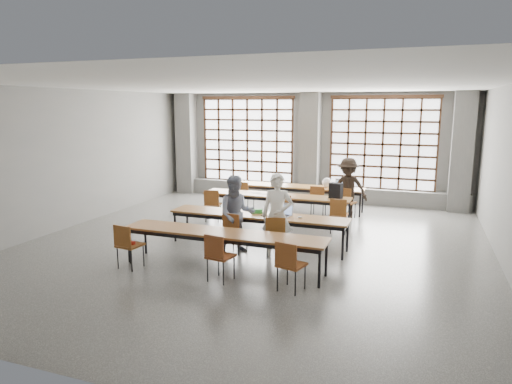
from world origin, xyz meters
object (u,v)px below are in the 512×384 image
chair_mid_left (212,202)px  backpack (336,191)px  chair_mid_right (339,212)px  desk_row_d (223,235)px  desk_row_a (296,188)px  chair_back_left (245,193)px  chair_near_left (127,242)px  chair_front_left (234,229)px  chair_near_right (289,261)px  laptop_front (284,212)px  student_back (348,188)px  mouse (300,217)px  chair_near_mid (218,253)px  green_box (257,211)px  chair_mid_centre (284,208)px  desk_row_c (258,217)px  chair_front_right (276,233)px  student_female (237,214)px  chair_back_mid (318,198)px  plastic_bag (327,182)px  phone (264,216)px  student_male (277,215)px  red_pouch (130,243)px  chair_back_right (346,200)px  laptop_back (342,186)px  desk_row_b (276,197)px

chair_mid_left → backpack: (3.18, 0.68, 0.39)m
chair_mid_right → desk_row_d: bearing=-116.7°
desk_row_a → chair_back_left: (-1.41, -0.63, -0.13)m
desk_row_a → chair_near_left: (-1.68, -6.02, -0.13)m
chair_front_left → chair_near_right: same height
chair_front_left → laptop_front: laptop_front is taller
student_back → mouse: (-0.49, -3.33, -0.09)m
chair_near_right → student_back: bearing=89.0°
student_back → mouse: student_back is taller
chair_near_left → chair_near_mid: same height
chair_near_right → green_box: bearing=121.5°
chair_mid_centre → desk_row_c: bearing=-93.3°
desk_row_c → chair_front_right: size_ratio=4.55×
mouse → desk_row_a: bearing=106.1°
chair_mid_centre → chair_near_left: 4.32m
chair_front_left → student_female: (0.01, 0.13, 0.29)m
chair_back_mid → plastic_bag: size_ratio=3.08×
laptop_front → plastic_bag: (0.18, 3.75, 0.08)m
student_back → phone: 3.64m
student_male → red_pouch: size_ratio=8.67×
chair_near_right → phone: 2.41m
chair_back_left → chair_near_right: 6.13m
chair_front_left → laptop_front: (0.88, 0.74, 0.25)m
chair_front_right → student_female: bearing=172.1°
chair_back_left → student_female: 3.91m
desk_row_d → chair_back_mid: chair_back_mid is taller
desk_row_a → red_pouch: desk_row_a is taller
chair_mid_centre → laptop_front: (0.47, -1.54, 0.25)m
desk_row_c → chair_front_right: 0.89m
desk_row_d → chair_back_right: size_ratio=4.55×
laptop_back → backpack: size_ratio=1.06×
chair_back_left → student_male: 4.29m
desk_row_a → student_female: student_female is taller
student_male → chair_near_mid: bearing=-116.3°
chair_near_left → student_male: 3.00m
chair_back_right → student_male: bearing=-102.5°
chair_mid_left → chair_mid_centre: bearing=-0.0°
desk_row_b → chair_back_left: bearing=144.3°
desk_row_c → student_female: bearing=-121.0°
desk_row_b → plastic_bag: size_ratio=13.99×
student_male → chair_back_right: bearing=69.0°
chair_back_mid → mouse: (0.31, -3.20, 0.21)m
chair_near_left → student_female: 2.32m
chair_back_mid → chair_near_left: 5.93m
desk_row_d → phone: 1.51m
student_male → laptop_back: (0.58, 4.42, -0.08)m
chair_back_mid → chair_mid_centre: size_ratio=1.00×
desk_row_d → chair_back_left: chair_back_left is taller
chair_back_mid → chair_mid_right: bearing=-61.0°
student_male → laptop_front: size_ratio=4.14×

